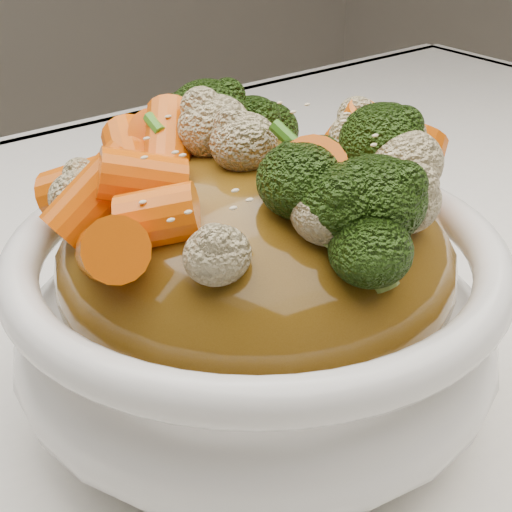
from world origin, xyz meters
TOP-DOWN VIEW (x-y plane):
  - tablecloth at (0.00, 0.00)m, footprint 1.20×0.80m
  - bowl at (-0.05, -0.05)m, footprint 0.26×0.26m
  - sauce_base at (-0.05, -0.05)m, footprint 0.21×0.21m
  - carrots at (-0.05, -0.05)m, footprint 0.21×0.21m
  - broccoli at (-0.05, -0.05)m, footprint 0.21×0.21m
  - cauliflower at (-0.05, -0.05)m, footprint 0.21×0.21m
  - scallions at (-0.05, -0.05)m, footprint 0.15×0.15m
  - sesame_seeds at (-0.05, -0.05)m, footprint 0.18×0.18m

SIDE VIEW (x-z plane):
  - tablecloth at x=0.00m, z-range 0.71..0.75m
  - bowl at x=-0.05m, z-range 0.75..0.84m
  - sauce_base at x=-0.05m, z-range 0.78..0.88m
  - cauliflower at x=-0.05m, z-range 0.87..0.91m
  - broccoli at x=-0.05m, z-range 0.87..0.92m
  - carrots at x=-0.05m, z-range 0.87..0.92m
  - scallions at x=-0.05m, z-range 0.89..0.91m
  - sesame_seeds at x=-0.05m, z-range 0.89..0.90m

